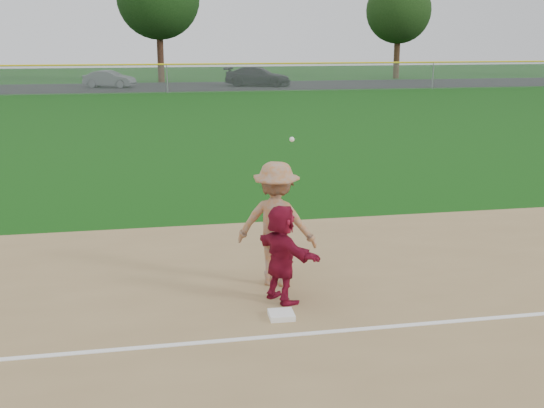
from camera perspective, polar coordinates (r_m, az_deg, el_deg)
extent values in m
plane|color=#11440D|center=(10.23, 1.63, -9.09)|extent=(160.00, 160.00, 0.00)
cube|color=white|center=(9.51, 2.71, -10.80)|extent=(60.00, 0.10, 0.01)
cube|color=black|center=(55.36, -9.01, 9.66)|extent=(120.00, 10.00, 0.01)
cube|color=white|center=(10.01, 0.79, -9.26)|extent=(0.37, 0.37, 0.08)
imported|color=maroon|center=(10.36, 0.82, -4.17)|extent=(1.00, 1.47, 1.52)
imported|color=#5A5C61|center=(55.35, -13.45, 10.13)|extent=(4.19, 2.74, 1.31)
imported|color=black|center=(55.43, -1.19, 10.62)|extent=(5.66, 3.99, 1.52)
imported|color=gray|center=(11.02, 0.37, -1.66)|extent=(1.51, 1.23, 2.03)
sphere|color=white|center=(10.04, 1.68, 5.43)|extent=(0.07, 0.07, 0.07)
plane|color=#999EA0|center=(49.32, -8.77, 10.32)|extent=(110.00, 0.00, 110.00)
cylinder|color=yellow|center=(49.26, -8.81, 11.48)|extent=(110.00, 0.12, 0.12)
cylinder|color=gray|center=(49.32, -8.77, 10.32)|extent=(0.08, 0.08, 2.00)
cylinder|color=gray|center=(54.00, 13.31, 10.41)|extent=(0.08, 0.08, 2.00)
cylinder|color=#382014|center=(60.75, -9.30, 11.95)|extent=(0.56, 0.56, 4.10)
cylinder|color=#392414|center=(66.53, 10.38, 11.87)|extent=(0.56, 0.56, 3.64)
sphere|color=black|center=(66.53, 10.55, 15.62)|extent=(6.00, 6.00, 6.00)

